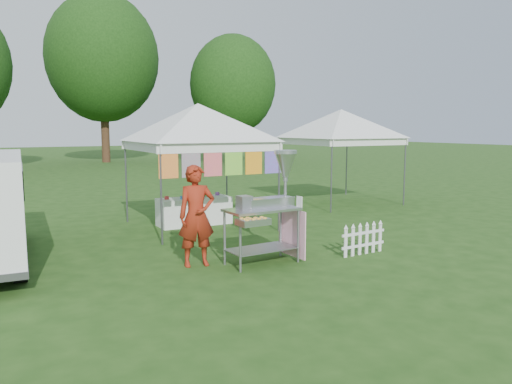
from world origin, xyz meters
TOP-DOWN VIEW (x-y plane):
  - ground at (0.00, 0.00)m, footprint 120.00×120.00m
  - canopy_main at (0.00, 3.49)m, footprint 4.24×4.24m
  - canopy_right at (5.50, 5.00)m, footprint 4.24×4.24m
  - tree_mid at (3.00, 28.00)m, footprint 7.60×7.60m
  - tree_right at (10.00, 22.00)m, footprint 5.60×5.60m
  - donut_cart at (-0.09, -0.17)m, footprint 1.44×1.06m
  - vendor at (-1.38, 0.26)m, footprint 0.70×0.51m
  - picket_fence at (1.72, -0.55)m, footprint 1.08×0.09m
  - display_table at (-0.02, 3.79)m, footprint 1.80×0.70m

SIDE VIEW (x-z plane):
  - ground at x=0.00m, z-range 0.00..0.00m
  - picket_fence at x=1.72m, z-range 0.01..0.57m
  - display_table at x=-0.02m, z-range 0.00..0.68m
  - vendor at x=-1.38m, z-range 0.00..1.78m
  - donut_cart at x=-0.09m, z-range 0.18..2.20m
  - canopy_main at x=0.00m, z-range 1.26..4.71m
  - canopy_right at x=5.50m, z-range 1.27..4.72m
  - tree_right at x=10.00m, z-range 0.97..9.39m
  - tree_mid at x=3.00m, z-range 1.38..12.90m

